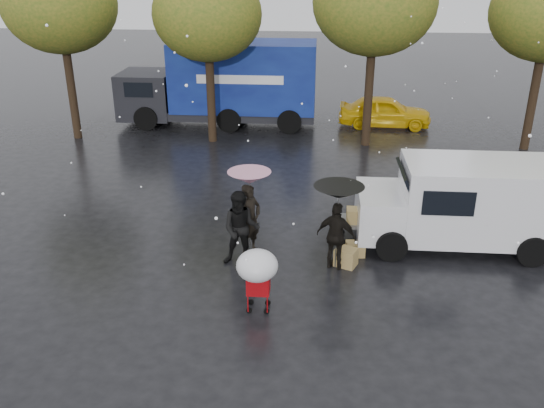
# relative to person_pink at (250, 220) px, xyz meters

# --- Properties ---
(ground) EXTENTS (90.00, 90.00, 0.00)m
(ground) POSITION_rel_person_pink_xyz_m (0.93, -0.91, -0.90)
(ground) COLOR black
(ground) RESTS_ON ground
(person_pink) EXTENTS (0.73, 0.79, 1.80)m
(person_pink) POSITION_rel_person_pink_xyz_m (0.00, 0.00, 0.00)
(person_pink) COLOR black
(person_pink) RESTS_ON ground
(person_middle) EXTENTS (0.91, 0.72, 1.85)m
(person_middle) POSITION_rel_person_pink_xyz_m (-0.14, -0.57, 0.02)
(person_middle) COLOR black
(person_middle) RESTS_ON ground
(person_black) EXTENTS (1.05, 0.74, 1.66)m
(person_black) POSITION_rel_person_pink_xyz_m (2.08, -0.59, -0.07)
(person_black) COLOR black
(person_black) RESTS_ON ground
(umbrella_pink) EXTENTS (1.04, 1.04, 2.14)m
(umbrella_pink) POSITION_rel_person_pink_xyz_m (0.00, 0.00, 1.09)
(umbrella_pink) COLOR #4C4C4C
(umbrella_pink) RESTS_ON ground
(umbrella_black) EXTENTS (1.15, 1.15, 2.09)m
(umbrella_black) POSITION_rel_person_pink_xyz_m (2.08, -0.59, 1.03)
(umbrella_black) COLOR #4C4C4C
(umbrella_black) RESTS_ON ground
(vendor_cart) EXTENTS (1.52, 0.80, 1.27)m
(vendor_cart) POSITION_rel_person_pink_xyz_m (2.98, 0.85, -0.18)
(vendor_cart) COLOR slate
(vendor_cart) RESTS_ON ground
(shopping_cart) EXTENTS (0.84, 0.84, 1.46)m
(shopping_cart) POSITION_rel_person_pink_xyz_m (0.46, -2.61, 0.16)
(shopping_cart) COLOR #B70A10
(shopping_cart) RESTS_ON ground
(white_van) EXTENTS (4.91, 2.18, 2.20)m
(white_van) POSITION_rel_person_pink_xyz_m (5.25, 0.87, 0.26)
(white_van) COLOR white
(white_van) RESTS_ON ground
(blue_truck) EXTENTS (8.30, 2.60, 3.50)m
(blue_truck) POSITION_rel_person_pink_xyz_m (-2.43, 11.53, 0.86)
(blue_truck) COLOR navy
(blue_truck) RESTS_ON ground
(box_ground_near) EXTENTS (0.61, 0.56, 0.44)m
(box_ground_near) POSITION_rel_person_pink_xyz_m (2.34, -0.45, -0.68)
(box_ground_near) COLOR olive
(box_ground_near) RESTS_ON ground
(box_ground_far) EXTENTS (0.48, 0.39, 0.35)m
(box_ground_far) POSITION_rel_person_pink_xyz_m (2.58, 0.07, -0.73)
(box_ground_far) COLOR olive
(box_ground_far) RESTS_ON ground
(yellow_taxi) EXTENTS (3.94, 1.74, 1.32)m
(yellow_taxi) POSITION_rel_person_pink_xyz_m (4.39, 11.73, -0.24)
(yellow_taxi) COLOR yellow
(yellow_taxi) RESTS_ON ground
(tree_row) EXTENTS (21.60, 4.40, 7.12)m
(tree_row) POSITION_rel_person_pink_xyz_m (0.47, 9.09, 4.12)
(tree_row) COLOR black
(tree_row) RESTS_ON ground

